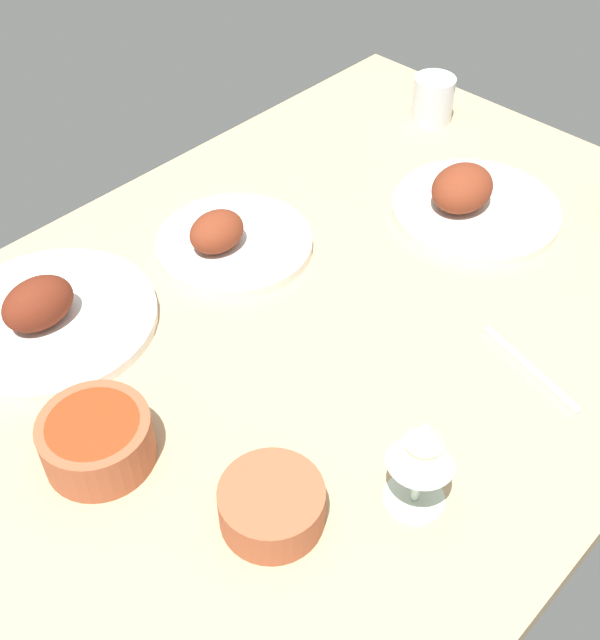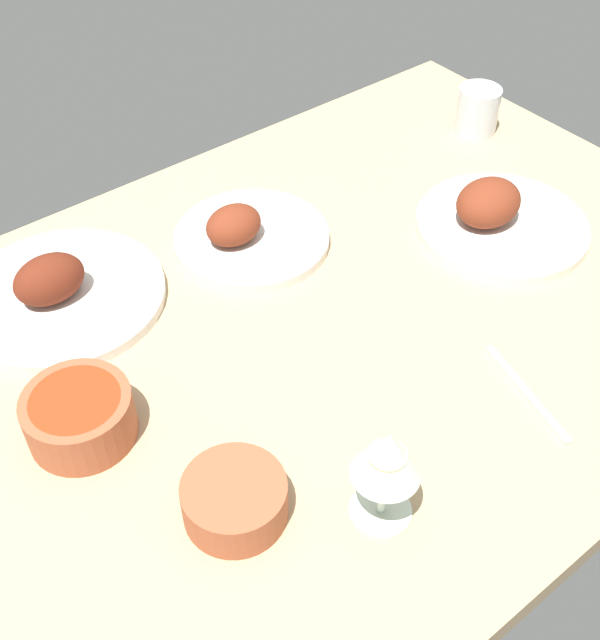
{
  "view_description": "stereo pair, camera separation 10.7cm",
  "coord_description": "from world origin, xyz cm",
  "px_view_note": "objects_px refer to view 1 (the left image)",
  "views": [
    {
      "loc": [
        -55.36,
        -52.9,
        81.19
      ],
      "look_at": [
        0.0,
        0.0,
        6.0
      ],
      "focal_mm": 44.81,
      "sensor_mm": 36.0,
      "label": 1
    },
    {
      "loc": [
        -47.43,
        -60.12,
        81.19
      ],
      "look_at": [
        0.0,
        0.0,
        6.0
      ],
      "focal_mm": 44.81,
      "sensor_mm": 36.0,
      "label": 2
    }
  ],
  "objects_px": {
    "water_tumbler": "(433,99)",
    "fork_loose": "(530,369)",
    "plate_near_viewer": "(230,240)",
    "bowl_soup": "(272,504)",
    "plate_center_main": "(48,315)",
    "wine_glass": "(423,447)",
    "bowl_sauce": "(97,439)",
    "plate_far_side": "(472,202)"
  },
  "relations": [
    {
      "from": "plate_far_side",
      "to": "fork_loose",
      "type": "height_order",
      "value": "plate_far_side"
    },
    {
      "from": "plate_near_viewer",
      "to": "bowl_soup",
      "type": "distance_m",
      "value": 0.47
    },
    {
      "from": "bowl_sauce",
      "to": "wine_glass",
      "type": "bearing_deg",
      "value": -55.63
    },
    {
      "from": "bowl_sauce",
      "to": "plate_near_viewer",
      "type": "bearing_deg",
      "value": 25.3
    },
    {
      "from": "plate_near_viewer",
      "to": "bowl_soup",
      "type": "bearing_deg",
      "value": -127.1
    },
    {
      "from": "wine_glass",
      "to": "fork_loose",
      "type": "distance_m",
      "value": 0.28
    },
    {
      "from": "bowl_sauce",
      "to": "fork_loose",
      "type": "bearing_deg",
      "value": -32.07
    },
    {
      "from": "plate_center_main",
      "to": "bowl_sauce",
      "type": "relative_size",
      "value": 2.21
    },
    {
      "from": "plate_center_main",
      "to": "bowl_soup",
      "type": "distance_m",
      "value": 0.43
    },
    {
      "from": "water_tumbler",
      "to": "fork_loose",
      "type": "bearing_deg",
      "value": -131.27
    },
    {
      "from": "bowl_sauce",
      "to": "wine_glass",
      "type": "distance_m",
      "value": 0.37
    },
    {
      "from": "plate_far_side",
      "to": "bowl_soup",
      "type": "height_order",
      "value": "plate_far_side"
    },
    {
      "from": "plate_near_viewer",
      "to": "plate_center_main",
      "type": "height_order",
      "value": "plate_center_main"
    },
    {
      "from": "fork_loose",
      "to": "bowl_soup",
      "type": "bearing_deg",
      "value": 91.7
    },
    {
      "from": "plate_center_main",
      "to": "fork_loose",
      "type": "height_order",
      "value": "plate_center_main"
    },
    {
      "from": "plate_near_viewer",
      "to": "bowl_sauce",
      "type": "distance_m",
      "value": 0.4
    },
    {
      "from": "bowl_sauce",
      "to": "wine_glass",
      "type": "relative_size",
      "value": 0.93
    },
    {
      "from": "bowl_soup",
      "to": "fork_loose",
      "type": "relative_size",
      "value": 0.68
    },
    {
      "from": "fork_loose",
      "to": "plate_near_viewer",
      "type": "bearing_deg",
      "value": 26.62
    },
    {
      "from": "plate_center_main",
      "to": "bowl_soup",
      "type": "height_order",
      "value": "plate_center_main"
    },
    {
      "from": "water_tumbler",
      "to": "plate_far_side",
      "type": "bearing_deg",
      "value": -130.7
    },
    {
      "from": "fork_loose",
      "to": "bowl_sauce",
      "type": "bearing_deg",
      "value": 72.41
    },
    {
      "from": "plate_far_side",
      "to": "plate_center_main",
      "type": "height_order",
      "value": "plate_far_side"
    },
    {
      "from": "plate_near_viewer",
      "to": "bowl_sauce",
      "type": "height_order",
      "value": "plate_near_viewer"
    },
    {
      "from": "wine_glass",
      "to": "water_tumbler",
      "type": "relative_size",
      "value": 1.7
    },
    {
      "from": "bowl_soup",
      "to": "fork_loose",
      "type": "distance_m",
      "value": 0.39
    },
    {
      "from": "wine_glass",
      "to": "fork_loose",
      "type": "height_order",
      "value": "wine_glass"
    },
    {
      "from": "plate_far_side",
      "to": "bowl_soup",
      "type": "bearing_deg",
      "value": -164.85
    },
    {
      "from": "plate_near_viewer",
      "to": "bowl_sauce",
      "type": "xyz_separation_m",
      "value": [
        -0.36,
        -0.17,
        0.02
      ]
    },
    {
      "from": "plate_center_main",
      "to": "water_tumbler",
      "type": "distance_m",
      "value": 0.8
    },
    {
      "from": "plate_near_viewer",
      "to": "plate_center_main",
      "type": "relative_size",
      "value": 0.82
    },
    {
      "from": "water_tumbler",
      "to": "fork_loose",
      "type": "relative_size",
      "value": 0.48
    },
    {
      "from": "plate_center_main",
      "to": "plate_near_viewer",
      "type": "bearing_deg",
      "value": -11.62
    },
    {
      "from": "plate_center_main",
      "to": "bowl_sauce",
      "type": "xyz_separation_m",
      "value": [
        -0.08,
        -0.23,
        0.02
      ]
    },
    {
      "from": "plate_center_main",
      "to": "bowl_sauce",
      "type": "bearing_deg",
      "value": -110.01
    },
    {
      "from": "plate_center_main",
      "to": "bowl_soup",
      "type": "relative_size",
      "value": 2.48
    },
    {
      "from": "plate_near_viewer",
      "to": "wine_glass",
      "type": "height_order",
      "value": "wine_glass"
    },
    {
      "from": "bowl_sauce",
      "to": "water_tumbler",
      "type": "bearing_deg",
      "value": 11.76
    },
    {
      "from": "wine_glass",
      "to": "plate_far_side",
      "type": "bearing_deg",
      "value": 28.59
    },
    {
      "from": "plate_center_main",
      "to": "bowl_sauce",
      "type": "distance_m",
      "value": 0.25
    },
    {
      "from": "bowl_soup",
      "to": "water_tumbler",
      "type": "xyz_separation_m",
      "value": [
        0.8,
        0.39,
        0.01
      ]
    },
    {
      "from": "plate_near_viewer",
      "to": "bowl_soup",
      "type": "relative_size",
      "value": 2.04
    }
  ]
}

